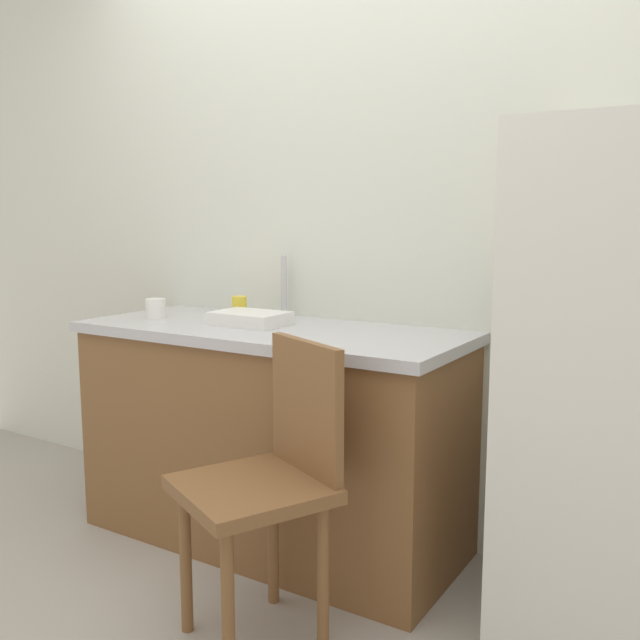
# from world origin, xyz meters

# --- Properties ---
(ground_plane) EXTENTS (8.00, 8.00, 0.00)m
(ground_plane) POSITION_xyz_m (0.00, 0.00, 0.00)
(ground_plane) COLOR #9E998E
(back_wall) EXTENTS (4.80, 0.10, 2.48)m
(back_wall) POSITION_xyz_m (0.00, 1.00, 1.24)
(back_wall) COLOR silver
(back_wall) RESTS_ON ground_plane
(cabinet_base) EXTENTS (1.46, 0.60, 0.80)m
(cabinet_base) POSITION_xyz_m (-0.17, 0.65, 0.40)
(cabinet_base) COLOR brown
(cabinet_base) RESTS_ON ground_plane
(countertop) EXTENTS (1.50, 0.64, 0.04)m
(countertop) POSITION_xyz_m (-0.17, 0.65, 0.82)
(countertop) COLOR #B7B7BC
(countertop) RESTS_ON cabinet_base
(faucet) EXTENTS (0.02, 0.02, 0.25)m
(faucet) POSITION_xyz_m (-0.28, 0.90, 0.97)
(faucet) COLOR #B7B7BC
(faucet) RESTS_ON countertop
(refrigerator) EXTENTS (0.58, 0.61, 1.51)m
(refrigerator) POSITION_xyz_m (1.07, 0.65, 0.75)
(refrigerator) COLOR silver
(refrigerator) RESTS_ON ground_plane
(chair) EXTENTS (0.53, 0.53, 0.89)m
(chair) POSITION_xyz_m (0.20, 0.13, 0.50)
(chair) COLOR brown
(chair) RESTS_ON ground_plane
(dish_tray) EXTENTS (0.28, 0.20, 0.05)m
(dish_tray) POSITION_xyz_m (-0.26, 0.64, 0.87)
(dish_tray) COLOR white
(dish_tray) RESTS_ON countertop
(cup_yellow) EXTENTS (0.06, 0.06, 0.09)m
(cup_yellow) POSITION_xyz_m (-0.42, 0.78, 0.89)
(cup_yellow) COLOR yellow
(cup_yellow) RESTS_ON countertop
(cup_white) EXTENTS (0.08, 0.08, 0.08)m
(cup_white) POSITION_xyz_m (-0.69, 0.57, 0.88)
(cup_white) COLOR white
(cup_white) RESTS_ON countertop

